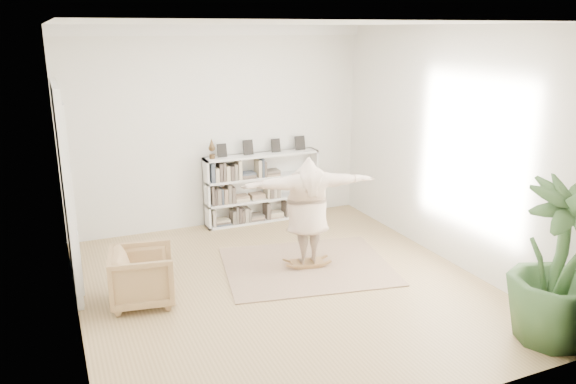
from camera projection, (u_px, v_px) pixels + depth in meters
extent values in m
plane|color=olive|center=(284.00, 286.00, 8.00)|extent=(6.00, 6.00, 0.00)
plane|color=silver|center=(219.00, 128.00, 10.13)|extent=(5.50, 0.00, 5.50)
plane|color=silver|center=(420.00, 237.00, 4.85)|extent=(5.50, 0.00, 5.50)
plane|color=silver|center=(64.00, 186.00, 6.44)|extent=(0.00, 6.00, 6.00)
plane|color=silver|center=(450.00, 147.00, 8.55)|extent=(0.00, 6.00, 6.00)
plane|color=white|center=(284.00, 23.00, 6.99)|extent=(6.00, 6.00, 0.00)
cube|color=white|center=(216.00, 30.00, 9.60)|extent=(5.50, 0.12, 0.18)
cube|color=white|center=(66.00, 190.00, 7.71)|extent=(0.08, 1.78, 2.92)
cube|color=silver|center=(69.00, 198.00, 7.37)|extent=(0.06, 0.78, 2.80)
cube|color=silver|center=(66.00, 183.00, 8.07)|extent=(0.06, 0.78, 2.80)
cube|color=silver|center=(207.00, 194.00, 10.16)|extent=(0.04, 0.35, 1.30)
cube|color=silver|center=(314.00, 182.00, 10.99)|extent=(0.04, 0.35, 1.30)
cube|color=silver|center=(259.00, 186.00, 10.71)|extent=(2.20, 0.04, 1.30)
cube|color=silver|center=(263.00, 219.00, 10.75)|extent=(2.20, 0.35, 0.04)
cube|color=silver|center=(262.00, 199.00, 10.63)|extent=(2.20, 0.35, 0.04)
cube|color=silver|center=(262.00, 177.00, 10.51)|extent=(2.20, 0.35, 0.04)
cube|color=silver|center=(262.00, 155.00, 10.40)|extent=(2.20, 0.35, 0.04)
cube|color=black|center=(222.00, 151.00, 10.11)|extent=(0.18, 0.07, 0.24)
cube|color=black|center=(248.00, 148.00, 10.30)|extent=(0.18, 0.07, 0.24)
cube|color=black|center=(276.00, 146.00, 10.52)|extent=(0.18, 0.07, 0.24)
cube|color=black|center=(300.00, 144.00, 10.71)|extent=(0.18, 0.07, 0.24)
imported|color=tan|center=(143.00, 276.00, 7.44)|extent=(0.95, 0.93, 0.75)
cube|color=tan|center=(307.00, 266.00, 8.66)|extent=(2.82, 2.42, 0.02)
cube|color=olive|center=(307.00, 262.00, 8.64)|extent=(0.54, 0.38, 0.03)
cube|color=olive|center=(307.00, 264.00, 8.65)|extent=(0.34, 0.11, 0.04)
cube|color=olive|center=(307.00, 264.00, 8.65)|extent=(0.34, 0.11, 0.04)
cube|color=olive|center=(307.00, 262.00, 8.64)|extent=(0.20, 0.08, 0.10)
cube|color=olive|center=(307.00, 262.00, 8.64)|extent=(0.20, 0.08, 0.10)
imported|color=#C8AC96|center=(308.00, 208.00, 8.40)|extent=(2.10, 0.91, 1.65)
imported|color=#325329|center=(558.00, 264.00, 6.37)|extent=(1.23, 1.23, 1.93)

